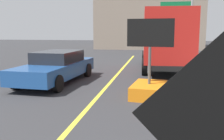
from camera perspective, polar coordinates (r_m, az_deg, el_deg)
name	(u,v)px	position (r m, az deg, el deg)	size (l,w,h in m)	color
lane_center_stripe	(67,132)	(6.09, -10.12, -13.51)	(0.14, 36.00, 0.01)	yellow
roadwork_sign	(222,124)	(2.54, 23.35, -11.04)	(1.63, 0.16, 2.33)	#593819
arrow_board_trailer	(149,83)	(9.04, 8.30, -2.89)	(1.60, 1.92, 2.70)	orange
box_truck	(165,39)	(15.28, 11.71, 6.86)	(2.87, 7.71, 3.37)	black
pickup_car	(57,67)	(11.69, -12.29, 0.73)	(2.28, 5.28, 1.38)	navy
highway_guide_sign	(182,18)	(23.66, 15.42, 11.24)	(2.79, 0.20, 5.00)	gray
far_building_block	(149,7)	(35.13, 8.34, 13.86)	(13.11, 9.02, 10.87)	gray
traffic_cone_mid_lane	(153,105)	(6.92, 9.15, -7.69)	(0.36, 0.36, 0.71)	black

